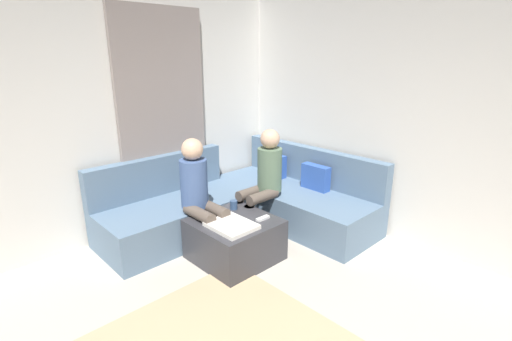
{
  "coord_description": "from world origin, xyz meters",
  "views": [
    {
      "loc": [
        1.01,
        -0.89,
        2.0
      ],
      "look_at": [
        -1.63,
        1.63,
        0.85
      ],
      "focal_mm": 26.15,
      "sensor_mm": 36.0,
      "label": 1
    }
  ],
  "objects_px": {
    "person_on_couch_side": "(200,192)",
    "ottoman": "(235,239)",
    "game_remote": "(263,218)",
    "person_on_couch_back": "(264,178)",
    "sectional_couch": "(245,203)",
    "coffee_mug": "(234,205)"
  },
  "relations": [
    {
      "from": "person_on_couch_side",
      "to": "ottoman",
      "type": "bearing_deg",
      "value": 112.61
    },
    {
      "from": "game_remote",
      "to": "person_on_couch_side",
      "type": "height_order",
      "value": "person_on_couch_side"
    },
    {
      "from": "game_remote",
      "to": "person_on_couch_back",
      "type": "distance_m",
      "value": 0.65
    },
    {
      "from": "sectional_couch",
      "to": "person_on_couch_side",
      "type": "distance_m",
      "value": 0.85
    },
    {
      "from": "coffee_mug",
      "to": "game_remote",
      "type": "distance_m",
      "value": 0.4
    },
    {
      "from": "person_on_couch_side",
      "to": "person_on_couch_back",
      "type": "bearing_deg",
      "value": 172.13
    },
    {
      "from": "ottoman",
      "to": "person_on_couch_back",
      "type": "bearing_deg",
      "value": 110.68
    },
    {
      "from": "ottoman",
      "to": "person_on_couch_side",
      "type": "bearing_deg",
      "value": -157.39
    },
    {
      "from": "ottoman",
      "to": "person_on_couch_back",
      "type": "relative_size",
      "value": 0.63
    },
    {
      "from": "coffee_mug",
      "to": "person_on_couch_side",
      "type": "relative_size",
      "value": 0.08
    },
    {
      "from": "coffee_mug",
      "to": "person_on_couch_back",
      "type": "relative_size",
      "value": 0.08
    },
    {
      "from": "sectional_couch",
      "to": "person_on_couch_back",
      "type": "relative_size",
      "value": 2.12
    },
    {
      "from": "sectional_couch",
      "to": "coffee_mug",
      "type": "xyz_separation_m",
      "value": [
        0.28,
        -0.42,
        0.19
      ]
    },
    {
      "from": "person_on_couch_back",
      "to": "game_remote",
      "type": "bearing_deg",
      "value": 134.61
    },
    {
      "from": "coffee_mug",
      "to": "person_on_couch_side",
      "type": "xyz_separation_m",
      "value": [
        -0.14,
        -0.33,
        0.19
      ]
    },
    {
      "from": "person_on_couch_back",
      "to": "ottoman",
      "type": "bearing_deg",
      "value": 110.68
    },
    {
      "from": "sectional_couch",
      "to": "game_remote",
      "type": "height_order",
      "value": "sectional_couch"
    },
    {
      "from": "game_remote",
      "to": "person_on_couch_back",
      "type": "height_order",
      "value": "person_on_couch_back"
    },
    {
      "from": "coffee_mug",
      "to": "ottoman",
      "type": "bearing_deg",
      "value": -39.29
    },
    {
      "from": "game_remote",
      "to": "person_on_couch_side",
      "type": "xyz_separation_m",
      "value": [
        -0.54,
        -0.37,
        0.23
      ]
    },
    {
      "from": "sectional_couch",
      "to": "coffee_mug",
      "type": "relative_size",
      "value": 26.84
    },
    {
      "from": "sectional_couch",
      "to": "game_remote",
      "type": "xyz_separation_m",
      "value": [
        0.68,
        -0.38,
        0.15
      ]
    }
  ]
}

